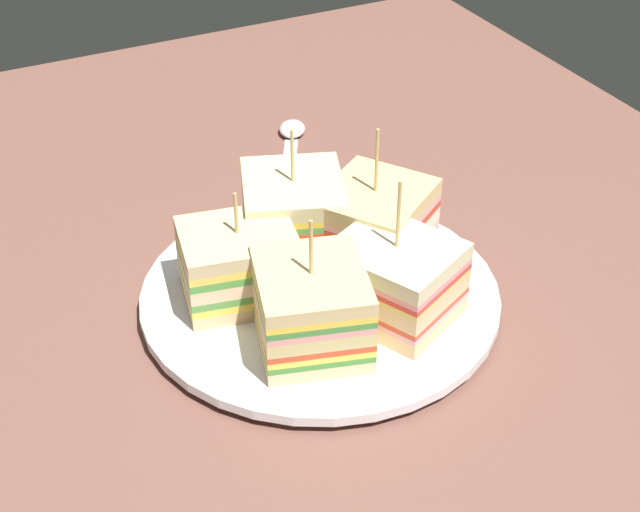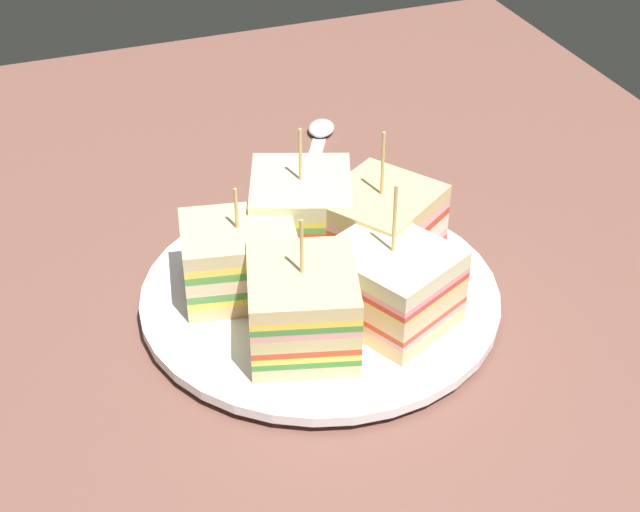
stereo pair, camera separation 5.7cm
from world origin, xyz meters
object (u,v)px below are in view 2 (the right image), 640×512
(plate, at_px, (320,296))
(sandwich_wedge_3, at_px, (390,284))
(sandwich_wedge_2, at_px, (302,307))
(sandwich_wedge_1, at_px, (240,260))
(chip_pile, at_px, (311,266))
(sandwich_wedge_0, at_px, (301,215))
(spoon, at_px, (318,139))
(sandwich_wedge_4, at_px, (380,229))

(plate, height_order, sandwich_wedge_3, sandwich_wedge_3)
(sandwich_wedge_3, bearing_deg, sandwich_wedge_2, 66.54)
(sandwich_wedge_1, height_order, chip_pile, sandwich_wedge_1)
(sandwich_wedge_2, height_order, chip_pile, sandwich_wedge_2)
(chip_pile, bearing_deg, plate, -175.95)
(sandwich_wedge_0, bearing_deg, sandwich_wedge_2, 0.92)
(sandwich_wedge_3, relative_size, spoon, 0.79)
(plate, distance_m, sandwich_wedge_4, 0.07)
(spoon, bearing_deg, sandwich_wedge_0, -176.26)
(sandwich_wedge_0, xyz_separation_m, chip_pile, (-0.04, 0.01, -0.02))
(sandwich_wedge_0, bearing_deg, plate, 14.11)
(plate, bearing_deg, sandwich_wedge_4, -71.31)
(sandwich_wedge_0, bearing_deg, sandwich_wedge_1, -38.62)
(sandwich_wedge_4, bearing_deg, sandwich_wedge_3, 38.84)
(sandwich_wedge_3, relative_size, sandwich_wedge_4, 0.98)
(sandwich_wedge_0, distance_m, sandwich_wedge_4, 0.06)
(sandwich_wedge_4, relative_size, chip_pile, 1.48)
(sandwich_wedge_4, xyz_separation_m, chip_pile, (-0.00, 0.05, -0.02))
(plate, xyz_separation_m, sandwich_wedge_1, (0.02, 0.05, 0.03))
(sandwich_wedge_1, xyz_separation_m, sandwich_wedge_4, (-0.00, -0.10, 0.00))
(sandwich_wedge_3, xyz_separation_m, chip_pile, (0.06, 0.03, -0.02))
(plate, height_order, sandwich_wedge_4, sandwich_wedge_4)
(sandwich_wedge_0, xyz_separation_m, sandwich_wedge_3, (-0.10, -0.03, -0.00))
(plate, distance_m, sandwich_wedge_2, 0.06)
(sandwich_wedge_4, bearing_deg, sandwich_wedge_0, -72.86)
(sandwich_wedge_0, height_order, chip_pile, sandwich_wedge_0)
(spoon, bearing_deg, sandwich_wedge_3, -162.28)
(sandwich_wedge_2, height_order, sandwich_wedge_4, sandwich_wedge_4)
(plate, distance_m, chip_pile, 0.02)
(chip_pile, bearing_deg, sandwich_wedge_0, -9.58)
(chip_pile, bearing_deg, sandwich_wedge_1, 83.80)
(plate, distance_m, sandwich_wedge_1, 0.06)
(sandwich_wedge_4, relative_size, spoon, 0.81)
(sandwich_wedge_1, height_order, sandwich_wedge_2, sandwich_wedge_2)
(sandwich_wedge_2, height_order, sandwich_wedge_3, sandwich_wedge_3)
(sandwich_wedge_0, distance_m, chip_pile, 0.04)
(sandwich_wedge_0, bearing_deg, sandwich_wedge_3, 35.83)
(sandwich_wedge_2, height_order, spoon, sandwich_wedge_2)
(sandwich_wedge_0, height_order, sandwich_wedge_3, sandwich_wedge_3)
(sandwich_wedge_0, relative_size, chip_pile, 1.38)
(plate, bearing_deg, sandwich_wedge_0, -5.97)
(sandwich_wedge_0, distance_m, sandwich_wedge_3, 0.10)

